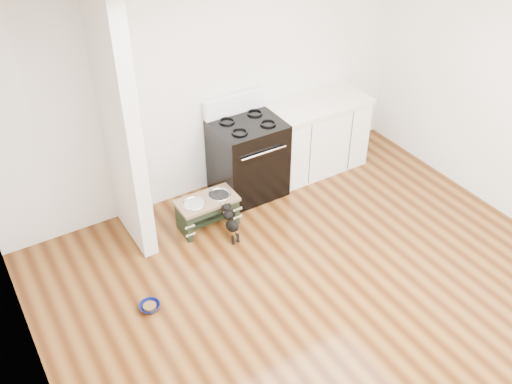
{
  "coord_description": "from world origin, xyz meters",
  "views": [
    {
      "loc": [
        -2.53,
        -2.59,
        4.0
      ],
      "look_at": [
        -0.06,
        1.47,
        0.53
      ],
      "focal_mm": 40.0,
      "sensor_mm": 36.0,
      "label": 1
    }
  ],
  "objects": [
    {
      "name": "floor_bowl",
      "position": [
        -1.48,
        1.02,
        0.03
      ],
      "size": [
        0.24,
        0.24,
        0.06
      ],
      "rotation": [
        0.0,
        0.0,
        0.31
      ],
      "color": "navy",
      "rests_on": "ground"
    },
    {
      "name": "room_shell",
      "position": [
        0.0,
        0.0,
        1.62
      ],
      "size": [
        5.0,
        5.0,
        5.0
      ],
      "color": "silver",
      "rests_on": "ground"
    },
    {
      "name": "dog_feeder",
      "position": [
        -0.46,
        1.82,
        0.25
      ],
      "size": [
        0.65,
        0.35,
        0.37
      ],
      "color": "black",
      "rests_on": "ground"
    },
    {
      "name": "ground",
      "position": [
        0.0,
        0.0,
        0.0
      ],
      "size": [
        5.0,
        5.0,
        0.0
      ],
      "primitive_type": "plane",
      "color": "#411F0B",
      "rests_on": "ground"
    },
    {
      "name": "puppy",
      "position": [
        -0.34,
        1.52,
        0.22
      ],
      "size": [
        0.11,
        0.34,
        0.4
      ],
      "color": "black",
      "rests_on": "ground"
    },
    {
      "name": "partition_wall",
      "position": [
        -1.18,
        2.1,
        1.35
      ],
      "size": [
        0.15,
        0.8,
        2.7
      ],
      "primitive_type": "cube",
      "color": "silver",
      "rests_on": "ground"
    },
    {
      "name": "oven_range",
      "position": [
        0.25,
        2.16,
        0.48
      ],
      "size": [
        0.76,
        0.69,
        1.14
      ],
      "color": "black",
      "rests_on": "ground"
    },
    {
      "name": "cabinet_run",
      "position": [
        1.23,
        2.18,
        0.45
      ],
      "size": [
        1.24,
        0.64,
        0.91
      ],
      "color": "white",
      "rests_on": "ground"
    }
  ]
}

